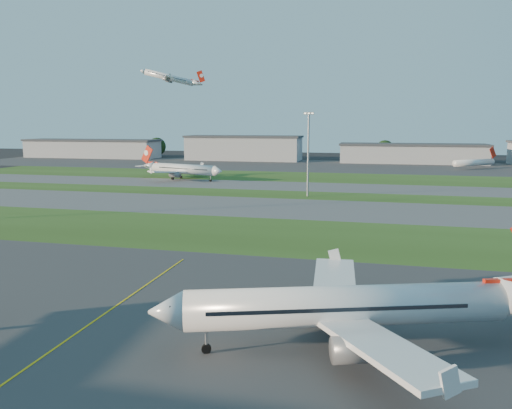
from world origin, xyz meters
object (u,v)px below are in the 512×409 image
(mini_jet_near, at_px, (474,163))
(light_mast_centre, at_px, (308,148))
(airliner_parked, at_px, (349,307))
(airliner_taxiing, at_px, (183,169))

(mini_jet_near, height_order, light_mast_centre, light_mast_centre)
(airliner_parked, bearing_deg, mini_jet_near, 58.69)
(airliner_parked, xyz_separation_m, light_mast_centre, (-18.36, 104.92, 10.51))
(airliner_parked, xyz_separation_m, airliner_taxiing, (-73.66, 139.91, -0.08))
(airliner_parked, bearing_deg, airliner_taxiing, 99.16)
(airliner_parked, distance_m, mini_jet_near, 224.50)
(airliner_taxiing, height_order, light_mast_centre, light_mast_centre)
(light_mast_centre, bearing_deg, airliner_taxiing, 147.68)
(airliner_parked, height_order, mini_jet_near, airliner_parked)
(airliner_parked, relative_size, airliner_taxiing, 1.02)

